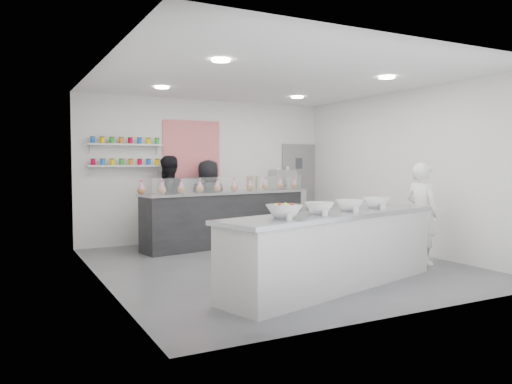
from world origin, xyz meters
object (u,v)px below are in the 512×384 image
staff_left (167,201)px  woman_prep (422,213)px  prep_counter (335,250)px  staff_right (208,201)px  espresso_machine (283,180)px  espresso_ledge (275,213)px  back_bar (226,219)px

staff_left → woman_prep: bearing=109.3°
prep_counter → staff_right: (-0.10, 4.23, 0.36)m
prep_counter → espresso_machine: 4.82m
prep_counter → espresso_ledge: espresso_ledge is taller
espresso_ledge → staff_right: staff_right is taller
espresso_machine → staff_right: bearing=-174.6°
staff_right → staff_left: bearing=4.4°
woman_prep → staff_right: (-2.30, 3.63, 0.03)m
prep_counter → staff_left: 4.36m
espresso_machine → woman_prep: (0.40, -3.81, -0.44)m
woman_prep → staff_left: staff_left is taller
staff_left → espresso_ledge: bearing=162.2°
espresso_ledge → woman_prep: woman_prep is taller
back_bar → prep_counter: bearing=-100.5°
staff_left → staff_right: 0.88m
espresso_machine → staff_right: staff_right is taller
back_bar → espresso_machine: espresso_machine is taller
espresso_ledge → staff_left: bearing=-176.0°
prep_counter → back_bar: bearing=73.2°
staff_left → staff_right: size_ratio=1.04×
prep_counter → espresso_ledge: 4.68m
espresso_ledge → espresso_machine: (0.21, 0.00, 0.74)m
prep_counter → espresso_machine: espresso_machine is taller
back_bar → staff_right: bearing=99.0°
prep_counter → woman_prep: size_ratio=2.21×
prep_counter → espresso_machine: (1.79, 4.41, 0.78)m
staff_right → woman_prep: bearing=126.8°
back_bar → espresso_machine: size_ratio=6.53×
back_bar → woman_prep: woman_prep is taller
woman_prep → espresso_machine: bearing=1.6°
staff_left → back_bar: bearing=131.8°
woman_prep → prep_counter: bearing=100.9°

